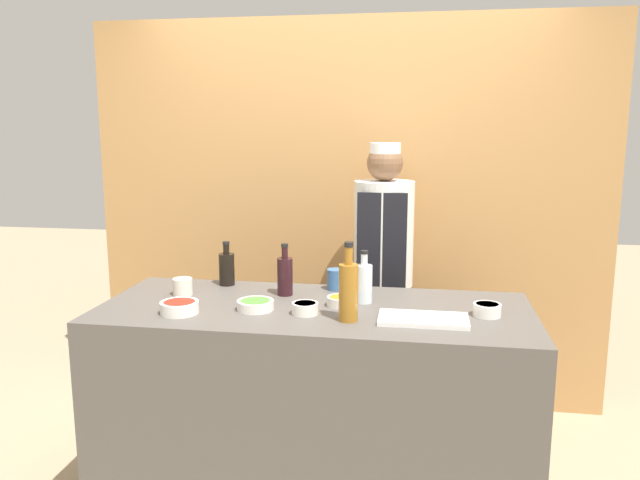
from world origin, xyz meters
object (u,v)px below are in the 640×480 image
object	(u,v)px
cup_cream	(183,287)
chef_center	(383,275)
sauce_bowl_green	(255,305)
bottle_amber	(348,290)
sauce_bowl_orange	(340,301)
sauce_bowl_purple	(305,308)
sauce_bowl_red	(179,307)
cup_blue	(336,279)
sauce_bowl_white	(487,309)
bottle_clear	(364,282)
cutting_board	(423,319)
bottle_wine	(285,275)
bottle_soy	(227,268)

from	to	relation	value
cup_cream	chef_center	bearing A→B (deg)	38.03
sauce_bowl_green	bottle_amber	distance (m)	0.45
sauce_bowl_orange	sauce_bowl_purple	size ratio (longest dim) A/B	1.05
sauce_bowl_red	cup_blue	xyz separation A→B (m)	(0.62, 0.51, 0.02)
bottle_amber	sauce_bowl_white	bearing A→B (deg)	15.48
sauce_bowl_green	bottle_amber	xyz separation A→B (m)	(0.43, -0.09, 0.11)
sauce_bowl_white	sauce_bowl_orange	bearing A→B (deg)	175.85
sauce_bowl_white	bottle_clear	xyz separation A→B (m)	(-0.55, 0.12, 0.07)
sauce_bowl_orange	cutting_board	world-z (taller)	sauce_bowl_orange
sauce_bowl_purple	sauce_bowl_green	world-z (taller)	sauce_bowl_purple
sauce_bowl_green	bottle_amber	bearing A→B (deg)	-11.46
sauce_bowl_red	sauce_bowl_purple	xyz separation A→B (m)	(0.55, 0.08, -0.00)
sauce_bowl_orange	cutting_board	distance (m)	0.41
sauce_bowl_white	cup_blue	distance (m)	0.78
sauce_bowl_red	sauce_bowl_orange	world-z (taller)	sauce_bowl_red
sauce_bowl_red	sauce_bowl_green	size ratio (longest dim) A/B	1.02
sauce_bowl_purple	bottle_amber	bearing A→B (deg)	-17.26
sauce_bowl_white	cup_blue	size ratio (longest dim) A/B	1.14
bottle_amber	bottle_wine	xyz separation A→B (m)	(-0.35, 0.35, -0.03)
bottle_soy	cup_blue	world-z (taller)	bottle_soy
cup_cream	bottle_clear	bearing A→B (deg)	0.97
cup_blue	sauce_bowl_green	bearing A→B (deg)	-127.19
cutting_board	sauce_bowl_purple	bearing A→B (deg)	177.38
cutting_board	bottle_clear	distance (m)	0.38
cutting_board	bottle_clear	xyz separation A→B (m)	(-0.28, 0.25, 0.09)
sauce_bowl_red	cup_cream	distance (m)	0.30
sauce_bowl_red	sauce_bowl_white	distance (m)	1.34
sauce_bowl_green	cup_cream	bearing A→B (deg)	156.24
cup_cream	chef_center	world-z (taller)	chef_center
cutting_board	sauce_bowl_red	bearing A→B (deg)	-176.95
sauce_bowl_green	bottle_clear	size ratio (longest dim) A/B	0.67
bottle_clear	bottle_wine	bearing A→B (deg)	170.25
sauce_bowl_orange	bottle_wine	bearing A→B (deg)	153.87
sauce_bowl_red	bottle_wine	xyz separation A→B (m)	(0.39, 0.37, 0.07)
bottle_wine	cup_cream	world-z (taller)	bottle_wine
bottle_wine	chef_center	distance (m)	0.79
bottle_wine	cup_cream	size ratio (longest dim) A/B	2.70
sauce_bowl_red	bottle_soy	size ratio (longest dim) A/B	0.74
sauce_bowl_white	bottle_amber	world-z (taller)	bottle_amber
sauce_bowl_purple	cutting_board	xyz separation A→B (m)	(0.51, -0.02, -0.02)
cup_blue	chef_center	world-z (taller)	chef_center
bottle_clear	bottle_soy	bearing A→B (deg)	164.06
sauce_bowl_white	cup_blue	bearing A→B (deg)	155.18
bottle_amber	sauce_bowl_green	bearing A→B (deg)	168.54
sauce_bowl_purple	bottle_clear	xyz separation A→B (m)	(0.24, 0.22, 0.07)
cutting_board	bottle_amber	xyz separation A→B (m)	(-0.31, -0.04, 0.12)
cup_blue	bottle_clear	bearing A→B (deg)	-51.89
sauce_bowl_red	bottle_amber	size ratio (longest dim) A/B	0.50
sauce_bowl_purple	cup_blue	xyz separation A→B (m)	(0.07, 0.43, 0.02)
sauce_bowl_red	sauce_bowl_green	world-z (taller)	sauce_bowl_red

